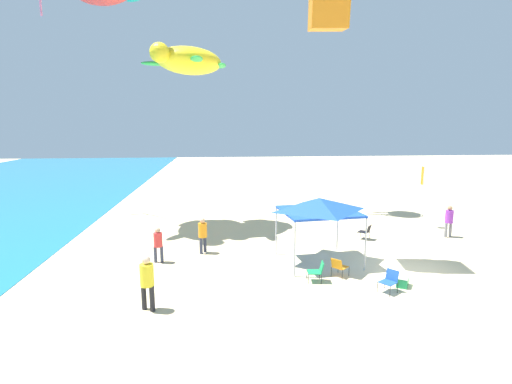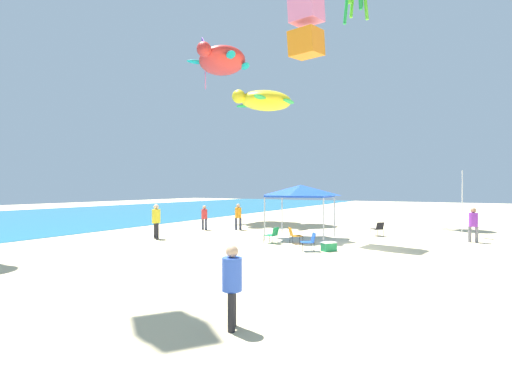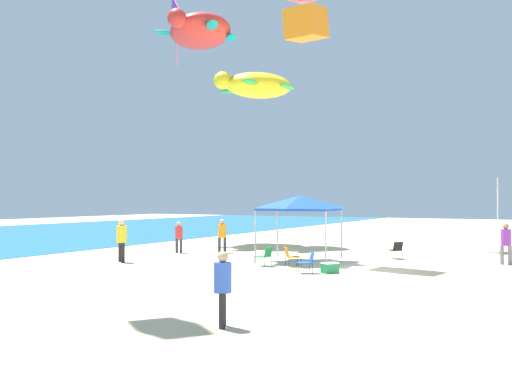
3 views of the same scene
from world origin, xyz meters
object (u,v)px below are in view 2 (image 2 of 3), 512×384
(folding_chair_left_of_tent, at_px, (294,234))
(person_near_umbrella, at_px, (238,214))
(cooler_box, at_px, (329,247))
(person_far_stroller, at_px, (473,222))
(folding_chair_near_cooler, at_px, (309,240))
(person_by_tent, at_px, (232,280))
(folding_chair_facing_ocean, at_px, (378,228))
(kite_turtle_yellow, at_px, (265,101))
(canopy_tent, at_px, (301,191))
(kite_turtle_red, at_px, (222,61))
(person_beachcomber, at_px, (204,216))
(folding_chair_right_of_tent, at_px, (273,234))
(person_watching_sky, at_px, (156,219))
(kite_diamond_purple, at_px, (205,57))
(banner_flag, at_px, (462,197))
(kite_box_pink, at_px, (306,27))

(folding_chair_left_of_tent, height_order, person_near_umbrella, person_near_umbrella)
(folding_chair_left_of_tent, height_order, cooler_box, folding_chair_left_of_tent)
(person_far_stroller, bearing_deg, folding_chair_near_cooler, 33.79)
(cooler_box, relative_size, person_by_tent, 0.44)
(folding_chair_facing_ocean, relative_size, kite_turtle_yellow, 0.15)
(canopy_tent, height_order, person_near_umbrella, canopy_tent)
(folding_chair_near_cooler, bearing_deg, kite_turtle_red, -166.23)
(folding_chair_facing_ocean, distance_m, person_by_tent, 15.68)
(canopy_tent, bearing_deg, cooler_box, -138.67)
(person_by_tent, xyz_separation_m, person_beachcomber, (13.06, 11.00, -0.03))
(folding_chair_right_of_tent, xyz_separation_m, person_watching_sky, (-1.84, 6.26, 0.65))
(canopy_tent, bearing_deg, kite_diamond_purple, 53.24)
(person_by_tent, relative_size, kite_turtle_yellow, 0.31)
(person_beachcomber, height_order, kite_turtle_red, kite_turtle_red)
(folding_chair_facing_ocean, relative_size, folding_chair_right_of_tent, 1.00)
(folding_chair_right_of_tent, relative_size, kite_diamond_purple, 0.15)
(folding_chair_left_of_tent, relative_size, banner_flag, 0.21)
(folding_chair_facing_ocean, distance_m, person_watching_sky, 12.66)
(folding_chair_facing_ocean, distance_m, person_near_umbrella, 8.87)
(folding_chair_facing_ocean, bearing_deg, folding_chair_near_cooler, 26.28)
(person_by_tent, height_order, kite_box_pink, kite_box_pink)
(folding_chair_left_of_tent, relative_size, folding_chair_right_of_tent, 1.00)
(folding_chair_right_of_tent, xyz_separation_m, kite_box_pink, (2.44, -0.81, 11.22))
(folding_chair_left_of_tent, distance_m, person_by_tent, 11.15)
(folding_chair_left_of_tent, xyz_separation_m, kite_turtle_red, (9.26, 11.03, 13.47))
(person_by_tent, distance_m, kite_turtle_red, 27.76)
(folding_chair_facing_ocean, xyz_separation_m, folding_chair_right_of_tent, (-5.44, 4.07, 0.00))
(cooler_box, xyz_separation_m, kite_turtle_red, (10.39, 13.22, 13.74))
(person_watching_sky, xyz_separation_m, person_far_stroller, (7.29, -15.07, -0.07))
(folding_chair_left_of_tent, height_order, person_far_stroller, person_far_stroller)
(folding_chair_right_of_tent, height_order, person_near_umbrella, person_near_umbrella)
(folding_chair_left_of_tent, xyz_separation_m, person_far_stroller, (5.06, -7.81, 0.57))
(person_far_stroller, bearing_deg, folding_chair_facing_ocean, -12.37)
(folding_chair_facing_ocean, height_order, cooler_box, folding_chair_facing_ocean)
(canopy_tent, relative_size, folding_chair_facing_ocean, 4.35)
(folding_chair_facing_ocean, xyz_separation_m, folding_chair_left_of_tent, (-5.05, 3.07, 0.00))
(banner_flag, bearing_deg, folding_chair_facing_ocean, 116.32)
(folding_chair_facing_ocean, distance_m, cooler_box, 6.25)
(person_by_tent, bearing_deg, person_far_stroller, -44.50)
(canopy_tent, bearing_deg, person_by_tent, -163.02)
(folding_chair_right_of_tent, distance_m, person_beachcomber, 7.21)
(banner_flag, distance_m, person_near_umbrella, 13.50)
(kite_box_pink, bearing_deg, person_far_stroller, 27.13)
(person_watching_sky, bearing_deg, folding_chair_facing_ocean, -116.21)
(folding_chair_near_cooler, distance_m, person_beachcomber, 9.93)
(person_by_tent, xyz_separation_m, kite_turtle_red, (19.87, 14.41, 12.96))
(canopy_tent, xyz_separation_m, kite_box_pink, (0.22, -0.22, 9.07))
(folding_chair_near_cooler, height_order, folding_chair_left_of_tent, same)
(kite_diamond_purple, bearing_deg, cooler_box, -6.37)
(kite_diamond_purple, bearing_deg, person_beachcomber, -19.90)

